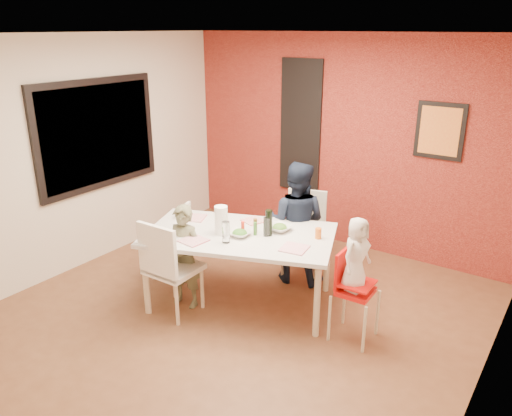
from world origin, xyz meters
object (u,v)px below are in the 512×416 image
Objects in this scene: chair_near at (167,264)px; wine_bottle at (269,223)px; dining_table at (240,239)px; chair_far at (304,228)px; child_far at (296,223)px; toddler at (356,254)px; high_chair at (352,287)px; child_near at (185,257)px; chair_left at (176,237)px; paper_towel_roll at (221,220)px.

chair_near is 1.08m from wine_bottle.
dining_table is 1.04m from chair_far.
child_far is at bearing -101.28° from chair_far.
child_far is 1.24m from toddler.
child_near is (-1.65, -0.43, 0.03)m from high_chair.
child_near is (-0.63, -1.37, 0.00)m from chair_far.
toddler is 2.58× the size of wine_bottle.
chair_left is (-0.96, 0.06, -0.23)m from dining_table.
wine_bottle is (0.05, -0.64, 0.22)m from child_far.
chair_near is 0.72× the size of child_far.
child_far is at bearing 66.83° from toddler.
child_far is at bearing 100.01° from chair_left.
paper_towel_roll reaches higher than chair_left.
chair_near is at bearing -133.48° from wine_bottle.
paper_towel_roll is at bearing 108.85° from toddler.
wine_bottle is at bearing 84.85° from high_chair.
chair_left is at bearing 101.29° from toddler.
toddler is at bearing -3.22° from wine_bottle.
dining_table is 2.47× the size of chair_left.
wine_bottle is at bearing -134.69° from chair_near.
chair_near is at bearing 17.16° from chair_left.
chair_near reaches higher than chair_far.
dining_table is at bearing 59.84° from child_far.
wine_bottle is at bearing 80.40° from child_far.
child_far is (-1.00, 0.69, 0.18)m from high_chair.
high_chair is 0.79× the size of child_near.
paper_towel_roll reaches higher than high_chair.
chair_near is 1.47× the size of toddler.
toddler is at bearing -158.88° from chair_near.
toddler is at bearing 5.88° from child_near.
high_chair is 1.43m from paper_towel_roll.
chair_near is 1.74m from chair_far.
wine_bottle is (-0.97, 0.05, 0.06)m from toddler.
dining_table is 3.09× the size of toddler.
paper_towel_roll is (-1.38, -0.19, 0.08)m from toddler.
chair_near is at bearing -120.32° from paper_towel_roll.
wine_bottle is at bearing -102.46° from chair_far.
paper_towel_roll is at bearing 96.08° from high_chair.
wine_bottle is (0.70, 0.49, 0.37)m from child_near.
dining_table is 0.99m from chair_left.
high_chair is at bearing -158.67° from chair_near.
dining_table is 2.18× the size of chair_far.
toddler is at bearing -88.26° from high_chair.
chair_far is at bearing 56.69° from child_near.
child_far reaches higher than dining_table.
chair_left is at bearing 16.67° from child_far.
paper_towel_roll is (-0.36, -0.88, 0.23)m from child_far.
dining_table is at bearing 39.84° from paper_towel_roll.
chair_left is 0.79× the size of child_near.
chair_far is 0.29m from child_far.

